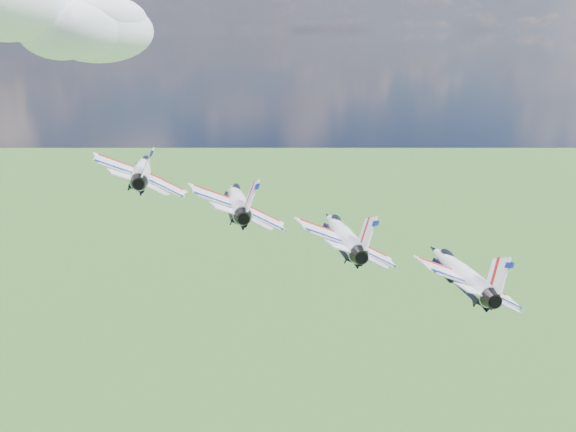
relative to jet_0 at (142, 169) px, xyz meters
name	(u,v)px	position (x,y,z in m)	size (l,w,h in m)	color
cloud_far	(64,17)	(12.70, 213.22, 21.51)	(69.97, 54.97, 27.49)	white
jet_0	(142,169)	(0.00, 0.00, 0.00)	(11.08, 16.40, 4.90)	white
jet_1	(237,200)	(8.85, -9.09, -2.57)	(11.08, 16.40, 4.90)	silver
jet_2	(342,233)	(17.69, -18.17, -5.14)	(11.08, 16.40, 4.90)	white
jet_3	(459,271)	(26.54, -27.26, -7.71)	(11.08, 16.40, 4.90)	silver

